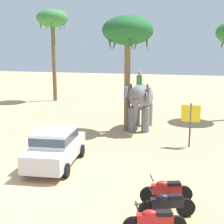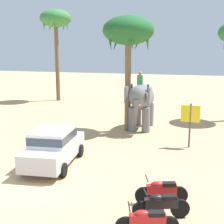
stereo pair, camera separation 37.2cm
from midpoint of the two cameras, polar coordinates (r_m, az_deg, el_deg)
The scene contains 9 objects.
ground_plane at distance 12.48m, azimuth -13.69°, elevation -12.88°, with size 120.00×120.00×0.00m, color tan.
car_sedan_foreground at distance 13.78m, azimuth -10.25°, elevation -6.27°, with size 2.33×4.31×1.70m.
elephant_with_mahout at distance 19.74m, azimuth 6.12°, elevation 2.33°, with size 1.79×3.92×3.88m.
motorcycle_nearest_camera at distance 8.86m, azimuth 8.00°, elevation -19.96°, with size 1.73×0.79×0.94m.
motorcycle_second_in_row at distance 9.74m, azimuth 10.46°, elevation -16.97°, with size 1.69×0.87×0.94m.
motorcycle_mid_row at distance 10.58m, azimuth 10.42°, elevation -14.55°, with size 1.72×0.80×0.94m.
palm_tree_near_hut at distance 32.31m, azimuth -10.33°, elevation 16.59°, with size 3.20×3.20×9.35m.
palm_tree_left_of_road at distance 19.20m, azimuth 3.71°, elevation 14.73°, with size 3.20×3.20×7.29m.
signboard_yellow at distance 16.45m, azimuth 15.33°, elevation -0.88°, with size 1.00×0.10×2.40m.
Camera 2 is at (6.42, -9.50, 5.04)m, focal length 47.98 mm.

